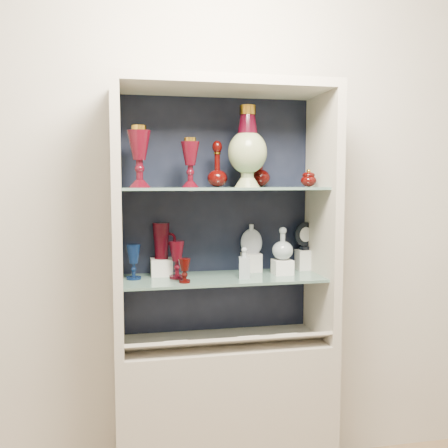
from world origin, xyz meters
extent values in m
cube|color=beige|center=(0.00, 1.75, 1.40)|extent=(3.50, 0.02, 2.80)
cube|color=beige|center=(0.00, 1.53, 0.38)|extent=(1.00, 0.40, 0.75)
cube|color=black|center=(0.00, 1.72, 1.32)|extent=(0.98, 0.02, 1.15)
cube|color=beige|center=(-0.48, 1.53, 1.32)|extent=(0.04, 0.40, 1.15)
cube|color=beige|center=(0.48, 1.53, 1.32)|extent=(0.04, 0.40, 1.15)
cube|color=beige|center=(0.00, 1.53, 1.92)|extent=(1.00, 0.40, 0.04)
cube|color=slate|center=(0.00, 1.55, 1.04)|extent=(0.92, 0.34, 0.01)
cube|color=slate|center=(0.00, 1.55, 1.46)|extent=(0.92, 0.34, 0.01)
cube|color=beige|center=(0.00, 1.42, 0.78)|extent=(0.92, 0.17, 0.09)
cube|color=white|center=(0.08, 1.42, 0.80)|extent=(0.10, 0.06, 0.03)
cube|color=white|center=(-0.24, 1.42, 0.80)|extent=(0.10, 0.06, 0.03)
cube|color=white|center=(0.26, 1.42, 0.80)|extent=(0.10, 0.06, 0.03)
cube|color=silver|center=(-0.28, 1.64, 1.09)|extent=(0.10, 0.10, 0.08)
cube|color=silver|center=(0.16, 1.66, 1.09)|extent=(0.09, 0.09, 0.09)
cube|color=silver|center=(0.29, 1.56, 1.08)|extent=(0.09, 0.09, 0.07)
cube|color=silver|center=(0.44, 1.65, 1.10)|extent=(0.08, 0.08, 0.10)
camera|label=1|loc=(-0.45, -0.71, 1.51)|focal=40.00mm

